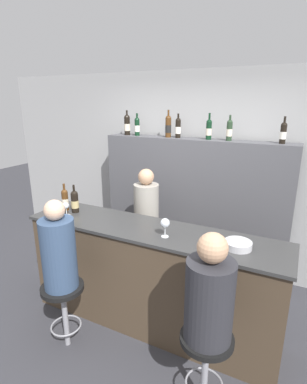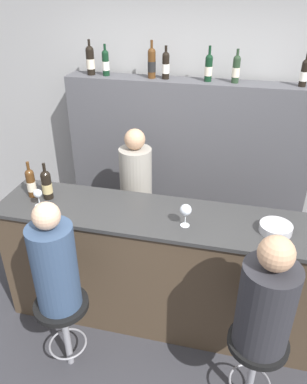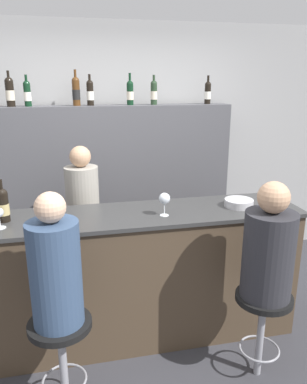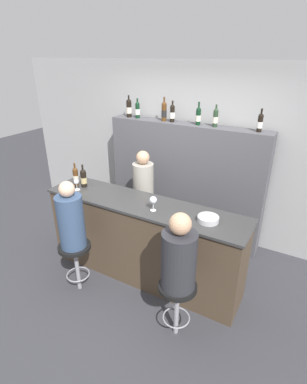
% 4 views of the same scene
% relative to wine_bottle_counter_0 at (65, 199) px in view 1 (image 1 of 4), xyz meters
% --- Properties ---
extents(ground_plane, '(16.00, 16.00, 0.00)m').
position_rel_wine_bottle_counter_0_xyz_m(ground_plane, '(1.06, -0.30, -1.19)').
color(ground_plane, '#333338').
extents(wall_back, '(6.40, 0.05, 2.60)m').
position_rel_wine_bottle_counter_0_xyz_m(wall_back, '(1.06, 1.40, 0.11)').
color(wall_back, '#9E9E9E').
rests_on(wall_back, ground_plane).
extents(bar_counter, '(2.55, 0.58, 1.06)m').
position_rel_wine_bottle_counter_0_xyz_m(bar_counter, '(1.06, -0.03, -0.65)').
color(bar_counter, '#473828').
rests_on(bar_counter, ground_plane).
extents(back_bar_cabinet, '(2.39, 0.28, 1.78)m').
position_rel_wine_bottle_counter_0_xyz_m(back_bar_cabinet, '(1.06, 1.17, -0.30)').
color(back_bar_cabinet, '#4C4C51').
rests_on(back_bar_cabinet, ground_plane).
extents(wine_bottle_counter_0, '(0.07, 0.07, 0.30)m').
position_rel_wine_bottle_counter_0_xyz_m(wine_bottle_counter_0, '(0.00, 0.00, 0.00)').
color(wine_bottle_counter_0, '#4C2D14').
rests_on(wine_bottle_counter_0, bar_counter).
extents(wine_bottle_counter_1, '(0.08, 0.08, 0.31)m').
position_rel_wine_bottle_counter_0_xyz_m(wine_bottle_counter_1, '(0.14, 0.00, 0.00)').
color(wine_bottle_counter_1, black).
rests_on(wine_bottle_counter_1, bar_counter).
extents(wine_bottle_backbar_0, '(0.08, 0.08, 0.32)m').
position_rel_wine_bottle_counter_0_xyz_m(wine_bottle_backbar_0, '(0.10, 1.17, 0.73)').
color(wine_bottle_backbar_0, black).
rests_on(wine_bottle_backbar_0, back_bar_cabinet).
extents(wine_bottle_backbar_1, '(0.07, 0.07, 0.29)m').
position_rel_wine_bottle_counter_0_xyz_m(wine_bottle_backbar_1, '(0.25, 1.17, 0.71)').
color(wine_bottle_backbar_1, black).
rests_on(wine_bottle_backbar_1, back_bar_cabinet).
extents(wine_bottle_backbar_2, '(0.07, 0.07, 0.34)m').
position_rel_wine_bottle_counter_0_xyz_m(wine_bottle_backbar_2, '(0.70, 1.17, 0.73)').
color(wine_bottle_backbar_2, '#4C2D14').
rests_on(wine_bottle_backbar_2, back_bar_cabinet).
extents(wine_bottle_backbar_3, '(0.07, 0.07, 0.29)m').
position_rel_wine_bottle_counter_0_xyz_m(wine_bottle_backbar_3, '(0.84, 1.17, 0.72)').
color(wine_bottle_backbar_3, black).
rests_on(wine_bottle_backbar_3, back_bar_cabinet).
extents(wine_bottle_backbar_4, '(0.07, 0.07, 0.31)m').
position_rel_wine_bottle_counter_0_xyz_m(wine_bottle_backbar_4, '(1.23, 1.17, 0.71)').
color(wine_bottle_backbar_4, black).
rests_on(wine_bottle_backbar_4, back_bar_cabinet).
extents(wine_bottle_backbar_5, '(0.07, 0.07, 0.29)m').
position_rel_wine_bottle_counter_0_xyz_m(wine_bottle_backbar_5, '(1.47, 1.17, 0.71)').
color(wine_bottle_backbar_5, '#233823').
rests_on(wine_bottle_backbar_5, back_bar_cabinet).
extents(wine_bottle_backbar_6, '(0.07, 0.07, 0.29)m').
position_rel_wine_bottle_counter_0_xyz_m(wine_bottle_backbar_6, '(2.05, 1.17, 0.71)').
color(wine_bottle_backbar_6, black).
rests_on(wine_bottle_backbar_6, back_bar_cabinet).
extents(wine_glass_0, '(0.08, 0.08, 0.14)m').
position_rel_wine_bottle_counter_0_xyz_m(wine_glass_0, '(0.13, -0.13, -0.02)').
color(wine_glass_0, silver).
rests_on(wine_glass_0, bar_counter).
extents(wine_glass_1, '(0.08, 0.08, 0.17)m').
position_rel_wine_bottle_counter_0_xyz_m(wine_glass_1, '(1.26, -0.13, 0.00)').
color(wine_glass_1, silver).
rests_on(wine_glass_1, bar_counter).
extents(metal_bowl, '(0.23, 0.23, 0.06)m').
position_rel_wine_bottle_counter_0_xyz_m(metal_bowl, '(1.89, -0.05, -0.09)').
color(metal_bowl, '#B7B7BC').
rests_on(metal_bowl, bar_counter).
extents(bar_stool_left, '(0.38, 0.38, 0.64)m').
position_rel_wine_bottle_counter_0_xyz_m(bar_stool_left, '(0.49, -0.64, -0.69)').
color(bar_stool_left, gray).
rests_on(bar_stool_left, ground_plane).
extents(guest_seated_left, '(0.30, 0.30, 0.81)m').
position_rel_wine_bottle_counter_0_xyz_m(guest_seated_left, '(0.49, -0.64, -0.20)').
color(guest_seated_left, '#334766').
rests_on(guest_seated_left, bar_stool_left).
extents(bar_stool_right, '(0.38, 0.38, 0.64)m').
position_rel_wine_bottle_counter_0_xyz_m(bar_stool_right, '(1.83, -0.64, -0.69)').
color(bar_stool_right, gray).
rests_on(bar_stool_right, ground_plane).
extents(guest_seated_right, '(0.33, 0.33, 0.79)m').
position_rel_wine_bottle_counter_0_xyz_m(guest_seated_right, '(1.83, -0.64, -0.21)').
color(guest_seated_right, '#28282D').
rests_on(guest_seated_right, bar_stool_right).
extents(bartender, '(0.29, 0.29, 1.48)m').
position_rel_wine_bottle_counter_0_xyz_m(bartender, '(0.69, 0.59, -0.50)').
color(bartender, gray).
rests_on(bartender, ground_plane).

